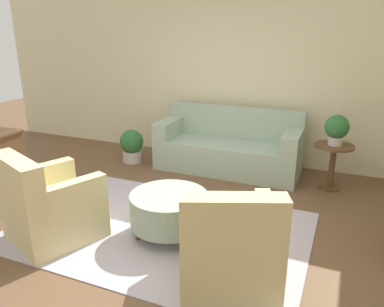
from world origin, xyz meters
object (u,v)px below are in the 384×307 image
(armchair_right, at_px, (229,249))
(potted_plant_floor, at_px, (132,145))
(armchair_left, at_px, (48,208))
(ottoman_table, at_px, (169,209))
(side_table, at_px, (333,159))
(potted_plant_on_side_table, at_px, (337,128))
(couch, at_px, (228,148))

(armchair_right, height_order, potted_plant_floor, armchair_right)
(armchair_left, distance_m, ottoman_table, 1.26)
(side_table, relative_size, potted_plant_floor, 1.17)
(potted_plant_on_side_table, bearing_deg, side_table, 90.00)
(potted_plant_on_side_table, relative_size, potted_plant_floor, 0.75)
(potted_plant_floor, bearing_deg, armchair_right, -44.71)
(potted_plant_on_side_table, height_order, potted_plant_floor, potted_plant_on_side_table)
(couch, distance_m, ottoman_table, 2.15)
(couch, xyz_separation_m, armchair_right, (0.88, -2.73, 0.01))
(armchair_left, relative_size, potted_plant_on_side_table, 2.60)
(side_table, distance_m, potted_plant_floor, 3.15)
(couch, distance_m, armchair_right, 2.86)
(ottoman_table, xyz_separation_m, side_table, (1.53, 1.98, 0.14))
(ottoman_table, distance_m, side_table, 2.51)
(ottoman_table, relative_size, potted_plant_floor, 1.52)
(armchair_left, xyz_separation_m, potted_plant_floor, (-0.50, 2.45, -0.08))
(side_table, height_order, potted_plant_floor, side_table)
(couch, relative_size, potted_plant_floor, 4.02)
(armchair_right, distance_m, ottoman_table, 1.03)
(side_table, height_order, potted_plant_on_side_table, potted_plant_on_side_table)
(couch, distance_m, potted_plant_floor, 1.62)
(couch, bearing_deg, armchair_right, -72.19)
(armchair_left, xyz_separation_m, potted_plant_on_side_table, (2.64, 2.56, 0.50))
(potted_plant_floor, bearing_deg, couch, 9.97)
(side_table, bearing_deg, couch, 173.85)
(armchair_right, relative_size, potted_plant_on_side_table, 2.60)
(ottoman_table, bearing_deg, armchair_left, -152.56)
(armchair_right, distance_m, side_table, 2.65)
(couch, height_order, potted_plant_on_side_table, potted_plant_on_side_table)
(couch, bearing_deg, ottoman_table, -89.45)
(armchair_right, xyz_separation_m, ottoman_table, (-0.86, 0.58, -0.07))
(armchair_left, height_order, armchair_right, same)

